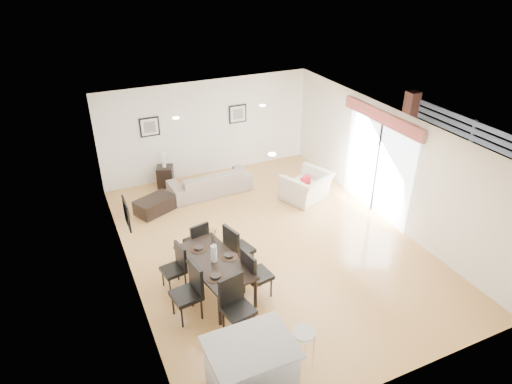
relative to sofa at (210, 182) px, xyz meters
name	(u,v)px	position (x,y,z in m)	size (l,w,h in m)	color
ground	(270,244)	(0.40, -2.82, -0.32)	(8.00, 8.00, 0.00)	tan
wall_back	(208,128)	(0.40, 1.18, 1.03)	(6.00, 0.04, 2.70)	white
wall_front	(399,316)	(0.40, -6.82, 1.03)	(6.00, 0.04, 2.70)	white
wall_left	(125,223)	(-2.60, -2.82, 1.03)	(0.04, 8.00, 2.70)	white
wall_right	(387,165)	(3.40, -2.82, 1.03)	(0.04, 8.00, 2.70)	white
ceiling	(272,129)	(0.40, -2.82, 2.38)	(6.00, 8.00, 0.02)	white
sofa	(210,182)	(0.00, 0.00, 0.00)	(2.16, 0.85, 0.63)	gray
armchair	(306,187)	(2.14, -1.39, 0.05)	(1.13, 0.99, 0.73)	silver
courtyard_plant_a	(489,196)	(6.01, -3.69, 0.05)	(0.65, 0.56, 0.72)	#344F22
courtyard_plant_b	(437,163)	(6.30, -1.66, 0.04)	(0.39, 0.39, 0.70)	#344F22
dining_table	(215,264)	(-1.24, -3.78, 0.33)	(1.14, 1.84, 0.72)	black
dining_chair_wnear	(191,288)	(-1.83, -4.20, 0.28)	(0.55, 0.55, 1.07)	black
dining_chair_wfar	(177,264)	(-1.84, -3.34, 0.20)	(0.48, 0.48, 0.92)	black
dining_chair_enear	(254,272)	(-0.64, -4.23, 0.26)	(0.53, 0.53, 1.03)	black
dining_chair_efar	(236,247)	(-0.64, -3.38, 0.28)	(0.59, 0.59, 1.06)	black
dining_chair_head	(235,302)	(-1.25, -4.84, 0.28)	(0.56, 0.56, 1.06)	black
dining_chair_foot	(198,240)	(-1.22, -2.72, 0.20)	(0.49, 0.49, 0.93)	black
vase	(214,247)	(-1.24, -3.78, 0.72)	(0.77, 1.27, 0.72)	white
coffee_table	(155,205)	(-1.59, -0.38, -0.13)	(0.93, 0.56, 0.37)	black
side_table	(165,176)	(-0.99, 0.87, -0.03)	(0.43, 0.43, 0.57)	black
table_lamp	(163,158)	(-0.99, 0.87, 0.53)	(0.22, 0.22, 0.43)	white
cushion	(305,182)	(2.03, -1.49, 0.26)	(0.31, 0.10, 0.31)	maroon
kitchen_island	(251,367)	(-1.50, -6.05, 0.13)	(1.25, 0.97, 0.88)	silver
bar_stool	(304,337)	(-0.63, -6.05, 0.35)	(0.35, 0.35, 0.78)	white
framed_print_back_left	(150,127)	(-1.20, 1.15, 1.33)	(0.52, 0.04, 0.52)	black
framed_print_back_right	(238,114)	(1.30, 1.15, 1.33)	(0.52, 0.04, 0.52)	black
framed_print_left_wall	(127,214)	(-2.57, -3.02, 1.33)	(0.04, 0.52, 0.52)	black
sliding_door	(379,148)	(3.36, -2.52, 1.35)	(0.12, 2.70, 2.57)	white
courtyard	(456,146)	(6.57, -1.95, 0.61)	(6.00, 6.00, 2.00)	gray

